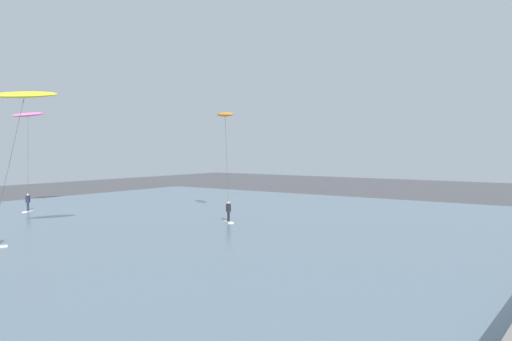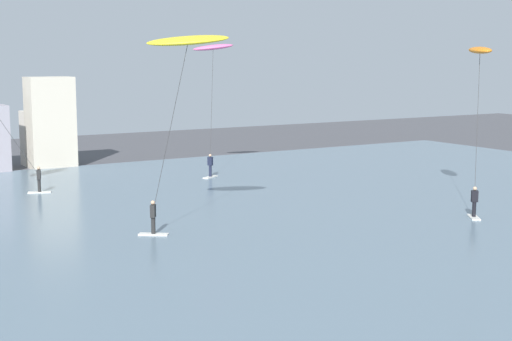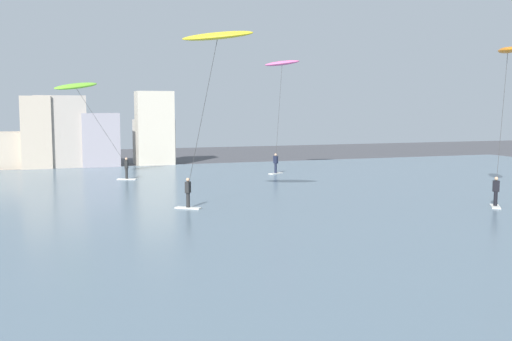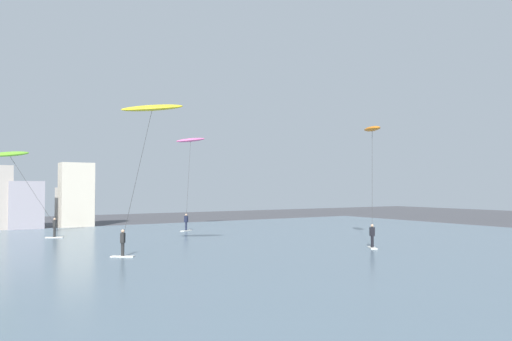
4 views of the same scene
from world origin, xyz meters
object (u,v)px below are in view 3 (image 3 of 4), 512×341
kitesurfer_yellow (215,48)px  kitesurfer_lime (80,92)px  kitesurfer_orange (507,65)px  kitesurfer_pink (281,75)px

kitesurfer_yellow → kitesurfer_lime: kitesurfer_yellow is taller
kitesurfer_yellow → kitesurfer_orange: size_ratio=1.06×
kitesurfer_lime → kitesurfer_orange: 28.76m
kitesurfer_yellow → kitesurfer_pink: (10.27, 16.70, -0.38)m
kitesurfer_pink → kitesurfer_orange: bearing=-70.9°
kitesurfer_yellow → kitesurfer_orange: 16.89m
kitesurfer_yellow → kitesurfer_pink: kitesurfer_yellow is taller
kitesurfer_orange → kitesurfer_pink: (-6.49, 18.70, 0.24)m
kitesurfer_orange → kitesurfer_pink: 19.80m
kitesurfer_orange → kitesurfer_yellow: bearing=173.2°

